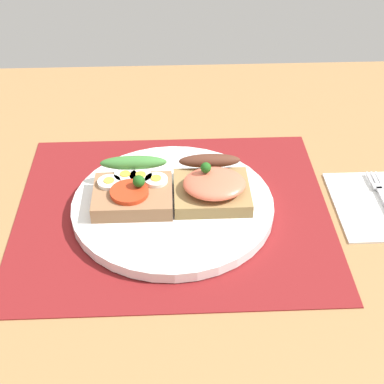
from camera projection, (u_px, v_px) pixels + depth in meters
ground_plane at (170, 221)px, 77.30cm from camera, size 120.00×90.00×3.20cm
placemat at (170, 211)px, 76.23cm from camera, size 41.58×35.37×0.30cm
plate at (169, 206)px, 75.70cm from camera, size 26.67×26.67×1.43cm
sandwich_egg_tomato at (129, 188)px, 75.05cm from camera, size 10.28×9.65×4.29cm
sandwich_salmon at (209, 185)px, 75.13cm from camera, size 9.94×10.26×5.20cm
napkin at (378, 205)px, 77.04cm from camera, size 12.67×14.76×0.60cm
fork at (382, 201)px, 76.93cm from camera, size 1.62×14.25×0.32cm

